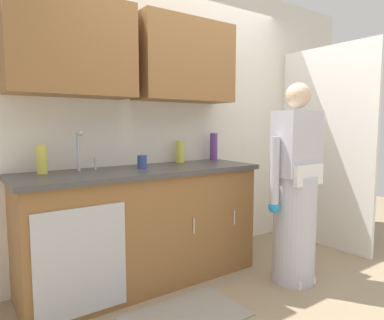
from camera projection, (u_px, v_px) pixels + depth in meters
The scene contains 12 objects.
ground_plane at pixel (252, 296), 2.61m from camera, with size 9.00×9.00×0.00m, color #998466.
kitchen_wall_with_uppers at pixel (167, 105), 3.19m from camera, with size 4.80×0.44×2.70m.
closet_door_panel at pixel (325, 148), 3.66m from camera, with size 1.10×0.04×2.10m, color silver.
counter_cabinet at pixel (143, 228), 2.82m from camera, with size 1.90×0.62×0.90m.
countertop at pixel (143, 171), 2.77m from camera, with size 1.96×0.66×0.04m, color #474442.
sink at pixel (90, 175), 2.53m from camera, with size 0.50×0.36×0.35m.
person_at_sink at pixel (295, 199), 2.80m from camera, with size 0.55×0.34×1.62m.
floor_mat at pixel (186, 317), 2.32m from camera, with size 0.80×0.50×0.01m, color gray.
bottle_dish_liquid at pixel (214, 147), 3.43m from camera, with size 0.08×0.08×0.27m, color #66388C.
bottle_soap at pixel (180, 152), 3.21m from camera, with size 0.08×0.08×0.20m, color #D8D14C.
bottle_water_tall at pixel (42, 159), 2.46m from camera, with size 0.07×0.07×0.21m, color #D8D14C.
cup_by_sink at pixel (142, 162), 2.78m from camera, with size 0.08×0.08×0.11m, color #33478C.
Camera 1 is at (-1.81, -1.77, 1.29)m, focal length 32.33 mm.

